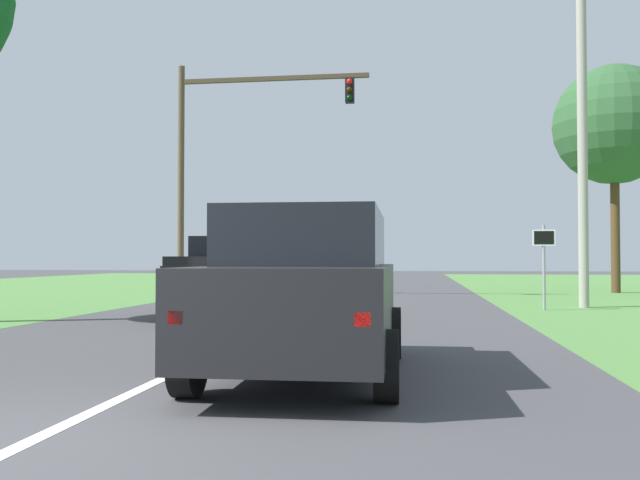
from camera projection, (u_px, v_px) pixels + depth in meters
The scene contains 8 objects.
ground_plane at pixel (291, 318), 16.27m from camera, with size 120.00×120.00×0.00m, color #424244.
lane_centre_stripe at pixel (37, 438), 5.38m from camera, with size 0.16×40.19×0.01m, color white.
red_suv_near at pixel (308, 289), 8.42m from camera, with size 2.32×4.89×2.00m.
pickup_truck_lead at pixel (238, 276), 16.91m from camera, with size 2.25×5.54×1.93m.
traffic_light at pixel (225, 145), 25.69m from camera, with size 7.24×0.40×8.69m.
keep_moving_sign at pixel (544, 255), 18.62m from camera, with size 0.60×0.09×2.32m.
oak_tree_right at pixel (614, 125), 28.05m from camera, with size 4.87×4.87×9.31m.
utility_pole_right at pixel (583, 146), 19.70m from camera, with size 0.28×0.28×9.27m, color #9E998E.
Camera 1 is at (2.96, -4.96, 1.42)m, focal length 38.54 mm.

